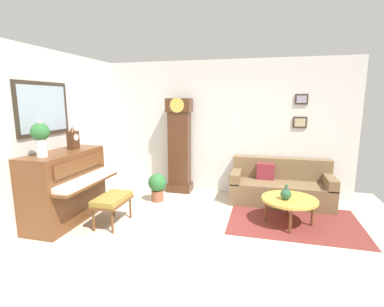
{
  "coord_description": "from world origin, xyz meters",
  "views": [
    {
      "loc": [
        0.89,
        -3.68,
        1.99
      ],
      "look_at": [
        -0.35,
        1.16,
        1.05
      ],
      "focal_mm": 26.83,
      "sensor_mm": 36.0,
      "label": 1
    }
  ],
  "objects_px": {
    "piano": "(66,186)",
    "potted_plant": "(157,185)",
    "green_jug": "(286,194)",
    "grandfather_clock": "(179,148)",
    "mantel_clock": "(73,139)",
    "flower_vase": "(40,136)",
    "coffee_table": "(289,200)",
    "piano_bench": "(112,200)",
    "couch": "(280,187)"
  },
  "relations": [
    {
      "from": "piano",
      "to": "potted_plant",
      "type": "relative_size",
      "value": 2.57
    },
    {
      "from": "potted_plant",
      "to": "green_jug",
      "type": "bearing_deg",
      "value": -12.93
    },
    {
      "from": "piano",
      "to": "grandfather_clock",
      "type": "distance_m",
      "value": 2.41
    },
    {
      "from": "mantel_clock",
      "to": "potted_plant",
      "type": "height_order",
      "value": "mantel_clock"
    },
    {
      "from": "mantel_clock",
      "to": "flower_vase",
      "type": "bearing_deg",
      "value": -90.04
    },
    {
      "from": "piano",
      "to": "flower_vase",
      "type": "height_order",
      "value": "flower_vase"
    },
    {
      "from": "flower_vase",
      "to": "piano",
      "type": "bearing_deg",
      "value": 90.15
    },
    {
      "from": "mantel_clock",
      "to": "green_jug",
      "type": "distance_m",
      "value": 3.61
    },
    {
      "from": "coffee_table",
      "to": "potted_plant",
      "type": "distance_m",
      "value": 2.5
    },
    {
      "from": "piano_bench",
      "to": "green_jug",
      "type": "height_order",
      "value": "green_jug"
    },
    {
      "from": "green_jug",
      "to": "piano_bench",
      "type": "bearing_deg",
      "value": -166.33
    },
    {
      "from": "couch",
      "to": "flower_vase",
      "type": "relative_size",
      "value": 3.28
    },
    {
      "from": "coffee_table",
      "to": "mantel_clock",
      "type": "relative_size",
      "value": 2.32
    },
    {
      "from": "piano_bench",
      "to": "flower_vase",
      "type": "distance_m",
      "value": 1.43
    },
    {
      "from": "coffee_table",
      "to": "mantel_clock",
      "type": "height_order",
      "value": "mantel_clock"
    },
    {
      "from": "couch",
      "to": "green_jug",
      "type": "relative_size",
      "value": 7.92
    },
    {
      "from": "piano_bench",
      "to": "mantel_clock",
      "type": "xyz_separation_m",
      "value": [
        -0.8,
        0.21,
        0.94
      ]
    },
    {
      "from": "grandfather_clock",
      "to": "potted_plant",
      "type": "relative_size",
      "value": 3.62
    },
    {
      "from": "coffee_table",
      "to": "green_jug",
      "type": "xyz_separation_m",
      "value": [
        -0.07,
        -0.07,
        0.12
      ]
    },
    {
      "from": "couch",
      "to": "flower_vase",
      "type": "height_order",
      "value": "flower_vase"
    },
    {
      "from": "coffee_table",
      "to": "grandfather_clock",
      "type": "bearing_deg",
      "value": 151.72
    },
    {
      "from": "green_jug",
      "to": "flower_vase",
      "type": "bearing_deg",
      "value": -161.68
    },
    {
      "from": "couch",
      "to": "mantel_clock",
      "type": "xyz_separation_m",
      "value": [
        -3.46,
        -1.53,
        1.03
      ]
    },
    {
      "from": "piano",
      "to": "green_jug",
      "type": "relative_size",
      "value": 6.0
    },
    {
      "from": "grandfather_clock",
      "to": "green_jug",
      "type": "xyz_separation_m",
      "value": [
        2.13,
        -1.25,
        -0.45
      ]
    },
    {
      "from": "grandfather_clock",
      "to": "flower_vase",
      "type": "relative_size",
      "value": 3.5
    },
    {
      "from": "potted_plant",
      "to": "piano",
      "type": "bearing_deg",
      "value": -131.21
    },
    {
      "from": "couch",
      "to": "green_jug",
      "type": "distance_m",
      "value": 1.11
    },
    {
      "from": "piano_bench",
      "to": "green_jug",
      "type": "distance_m",
      "value": 2.77
    },
    {
      "from": "piano_bench",
      "to": "coffee_table",
      "type": "bearing_deg",
      "value": 14.69
    },
    {
      "from": "grandfather_clock",
      "to": "mantel_clock",
      "type": "bearing_deg",
      "value": -128.61
    },
    {
      "from": "piano_bench",
      "to": "couch",
      "type": "bearing_deg",
      "value": 33.16
    },
    {
      "from": "mantel_clock",
      "to": "piano_bench",
      "type": "bearing_deg",
      "value": -14.98
    },
    {
      "from": "flower_vase",
      "to": "couch",
      "type": "bearing_deg",
      "value": 32.92
    },
    {
      "from": "mantel_clock",
      "to": "grandfather_clock",
      "type": "bearing_deg",
      "value": 51.39
    },
    {
      "from": "piano",
      "to": "couch",
      "type": "xyz_separation_m",
      "value": [
        3.46,
        1.8,
        -0.28
      ]
    },
    {
      "from": "piano",
      "to": "green_jug",
      "type": "xyz_separation_m",
      "value": [
        3.49,
        0.71,
        -0.08
      ]
    },
    {
      "from": "piano",
      "to": "couch",
      "type": "height_order",
      "value": "piano"
    },
    {
      "from": "grandfather_clock",
      "to": "piano",
      "type": "bearing_deg",
      "value": -124.6
    },
    {
      "from": "flower_vase",
      "to": "green_jug",
      "type": "height_order",
      "value": "flower_vase"
    },
    {
      "from": "coffee_table",
      "to": "flower_vase",
      "type": "distance_m",
      "value": 3.91
    },
    {
      "from": "piano_bench",
      "to": "potted_plant",
      "type": "relative_size",
      "value": 1.25
    },
    {
      "from": "coffee_table",
      "to": "potted_plant",
      "type": "xyz_separation_m",
      "value": [
        -2.45,
        0.48,
        -0.08
      ]
    },
    {
      "from": "piano",
      "to": "piano_bench",
      "type": "distance_m",
      "value": 0.82
    },
    {
      "from": "couch",
      "to": "potted_plant",
      "type": "bearing_deg",
      "value": -167.13
    },
    {
      "from": "grandfather_clock",
      "to": "flower_vase",
      "type": "bearing_deg",
      "value": -119.34
    },
    {
      "from": "green_jug",
      "to": "potted_plant",
      "type": "relative_size",
      "value": 0.43
    },
    {
      "from": "mantel_clock",
      "to": "green_jug",
      "type": "bearing_deg",
      "value": 7.21
    },
    {
      "from": "piano_bench",
      "to": "mantel_clock",
      "type": "height_order",
      "value": "mantel_clock"
    },
    {
      "from": "couch",
      "to": "mantel_clock",
      "type": "relative_size",
      "value": 5.0
    }
  ]
}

